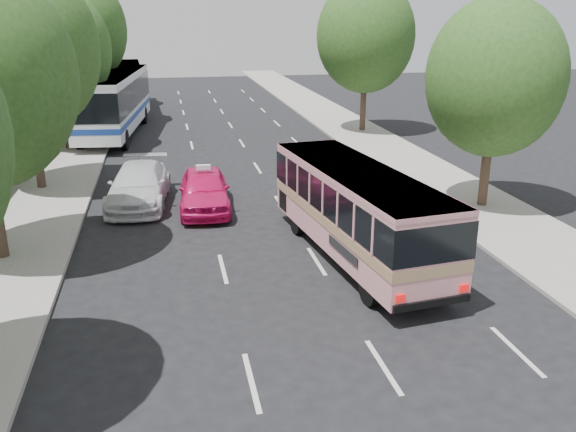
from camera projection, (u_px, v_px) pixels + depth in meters
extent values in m
plane|color=black|center=(316.00, 327.00, 14.94)|extent=(120.00, 120.00, 0.00)
cube|color=#9E998E|center=(66.00, 157.00, 31.88)|extent=(4.00, 90.00, 0.15)
cube|color=#9E998E|center=(375.00, 144.00, 35.09)|extent=(4.00, 90.00, 0.12)
cube|color=#9E998E|center=(28.00, 143.00, 31.27)|extent=(0.30, 90.00, 1.50)
cylinder|color=#38281E|center=(37.00, 147.00, 25.68)|extent=(0.36, 0.36, 3.80)
ellipsoid|color=#284B1A|center=(24.00, 49.00, 24.40)|extent=(6.00, 6.00, 6.90)
sphere|color=#284B1A|center=(29.00, 17.00, 23.81)|extent=(3.90, 3.90, 3.90)
cylinder|color=#38281E|center=(66.00, 119.00, 33.18)|extent=(0.36, 0.36, 3.50)
ellipsoid|color=#284B1A|center=(58.00, 49.00, 32.00)|extent=(5.52, 5.52, 6.35)
sphere|color=#284B1A|center=(63.00, 27.00, 31.44)|extent=(3.59, 3.59, 3.59)
cylinder|color=#38281E|center=(84.00, 95.00, 40.54)|extent=(0.36, 0.36, 3.99)
ellipsoid|color=#284B1A|center=(77.00, 29.00, 39.20)|extent=(6.30, 6.30, 7.24)
sphere|color=#284B1A|center=(81.00, 9.00, 38.59)|extent=(4.09, 4.09, 4.09)
cylinder|color=#38281E|center=(93.00, 84.00, 47.97)|extent=(0.36, 0.36, 3.72)
ellipsoid|color=#284B1A|center=(88.00, 32.00, 46.72)|extent=(5.88, 5.88, 6.76)
sphere|color=#284B1A|center=(91.00, 16.00, 46.14)|extent=(3.82, 3.82, 3.82)
cylinder|color=#38281E|center=(486.00, 167.00, 23.49)|extent=(0.36, 0.36, 3.23)
ellipsoid|color=#284B1A|center=(495.00, 78.00, 22.40)|extent=(5.10, 5.10, 5.87)
sphere|color=#284B1A|center=(513.00, 49.00, 21.87)|extent=(3.32, 3.31, 3.31)
cylinder|color=#38281E|center=(363.00, 102.00, 38.31)|extent=(0.36, 0.36, 3.80)
ellipsoid|color=#284B1A|center=(366.00, 36.00, 37.02)|extent=(6.00, 6.00, 6.90)
sphere|color=#284B1A|center=(375.00, 15.00, 36.44)|extent=(3.90, 3.90, 3.90)
cube|color=pink|center=(357.00, 208.00, 18.55)|extent=(3.32, 9.08, 2.38)
cube|color=#9E7A59|center=(356.00, 217.00, 18.63)|extent=(3.36, 9.11, 0.31)
cube|color=black|center=(357.00, 194.00, 18.41)|extent=(3.37, 9.12, 0.98)
cube|color=pink|center=(358.00, 173.00, 18.19)|extent=(3.34, 9.11, 0.14)
cylinder|color=black|center=(298.00, 221.00, 21.02)|extent=(0.38, 0.95, 0.92)
cylinder|color=black|center=(348.00, 215.00, 21.61)|extent=(0.38, 0.95, 0.92)
cylinder|color=black|center=(370.00, 289.00, 15.93)|extent=(0.38, 0.95, 0.92)
cylinder|color=black|center=(434.00, 279.00, 16.51)|extent=(0.38, 0.95, 0.92)
imported|color=#DB1360|center=(204.00, 190.00, 23.48)|extent=(2.12, 4.79, 1.60)
imported|color=silver|center=(139.00, 185.00, 24.14)|extent=(2.70, 5.56, 1.56)
cube|color=silver|center=(114.00, 100.00, 37.18)|extent=(3.98, 12.77, 3.19)
cube|color=black|center=(113.00, 93.00, 37.05)|extent=(4.03, 12.81, 1.57)
cube|color=navy|center=(115.00, 113.00, 37.44)|extent=(4.02, 12.80, 0.31)
cube|color=silver|center=(111.00, 74.00, 36.69)|extent=(4.00, 12.80, 0.15)
cylinder|color=black|center=(108.00, 116.00, 41.34)|extent=(0.45, 1.18, 1.15)
cylinder|color=black|center=(144.00, 115.00, 41.55)|extent=(0.45, 1.18, 1.15)
cylinder|color=black|center=(80.00, 141.00, 33.44)|extent=(0.45, 1.18, 1.15)
cylinder|color=black|center=(124.00, 140.00, 33.65)|extent=(0.45, 1.18, 1.15)
cube|color=silver|center=(125.00, 84.00, 46.95)|extent=(3.00, 11.49, 2.89)
cube|color=black|center=(125.00, 79.00, 46.84)|extent=(3.06, 11.52, 1.42)
cube|color=navy|center=(126.00, 94.00, 47.19)|extent=(3.04, 11.51, 0.28)
cube|color=silver|center=(123.00, 66.00, 46.51)|extent=(3.02, 11.51, 0.13)
cylinder|color=black|center=(113.00, 97.00, 50.47)|extent=(0.36, 1.06, 1.04)
cylinder|color=black|center=(139.00, 96.00, 50.97)|extent=(0.36, 1.06, 1.04)
cylinder|color=black|center=(112.00, 111.00, 43.51)|extent=(0.36, 1.06, 1.04)
cylinder|color=black|center=(142.00, 110.00, 44.02)|extent=(0.36, 1.06, 1.04)
cube|color=silver|center=(203.00, 167.00, 23.20)|extent=(0.56, 0.21, 0.18)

